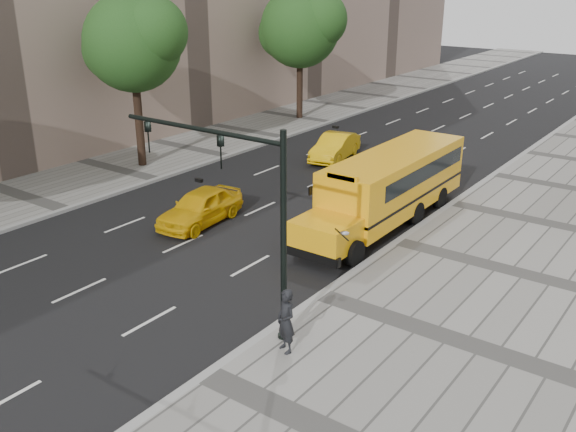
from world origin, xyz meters
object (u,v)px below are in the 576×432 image
Objects in this scene: school_bus at (391,182)px; taxi_far at (335,147)px; tree_c at (301,27)px; pedestrian at (286,321)px; tree_b at (133,42)px; taxi_near at (200,207)px; traffic_signal at (244,202)px.

taxi_far is (-7.16, 6.91, -1.02)m from school_bus.
pedestrian is (17.47, -25.69, -5.47)m from tree_c.
tree_b is at bearing 173.01° from pedestrian.
taxi_near is 10.90m from pedestrian.
school_bus is 8.30m from taxi_near.
pedestrian is at bearing -72.50° from taxi_far.
tree_c reaches higher than tree_b.
taxi_near is at bearing -27.23° from tree_b.
taxi_near is (-6.45, -5.11, -1.00)m from school_bus.
tree_c is 0.81× the size of school_bus.
traffic_signal is at bearing -86.28° from school_bus.
taxi_far is at bearing -44.44° from tree_c.
tree_b is 2.08× the size of taxi_far.
tree_c is at bearing 89.97° from tree_b.
taxi_near is 2.33× the size of pedestrian.
taxi_far is (7.75, 7.67, -6.06)m from tree_b.
pedestrian is (9.03, -6.08, 0.35)m from taxi_near.
tree_b is 18.66m from traffic_signal.
taxi_near is (8.45, -4.35, -6.04)m from tree_b.
tree_b is 15.26m from tree_c.
tree_c is at bearing 124.78° from taxi_far.
tree_c is at bearing 107.78° from taxi_near.
tree_c is 4.86× the size of pedestrian.
tree_b is 2.08× the size of taxi_near.
school_bus reaches higher than pedestrian.
school_bus is at bearing 32.88° from taxi_near.
pedestrian is at bearing -77.02° from school_bus.
tree_c is 22.13m from taxi_near.
pedestrian is (2.58, -11.19, -0.65)m from school_bus.
traffic_signal reaches higher than pedestrian.
tree_b is at bearing -146.04° from taxi_far.
tree_c is 2.09× the size of taxi_near.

